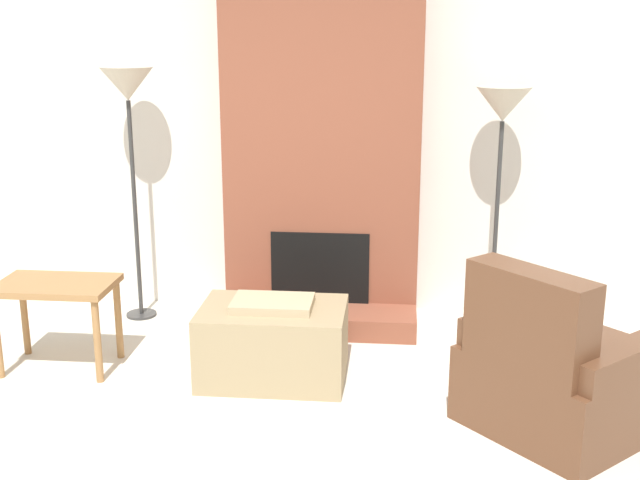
{
  "coord_description": "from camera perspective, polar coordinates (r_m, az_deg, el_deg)",
  "views": [
    {
      "loc": [
        0.52,
        -2.98,
        2.06
      ],
      "look_at": [
        0.0,
        2.35,
        0.6
      ],
      "focal_mm": 45.0,
      "sensor_mm": 36.0,
      "label": 1
    }
  ],
  "objects": [
    {
      "name": "fireplace",
      "position": [
        5.56,
        0.14,
        6.53
      ],
      "size": [
        1.35,
        0.7,
        2.6
      ],
      "color": "brown",
      "rests_on": "ground_plane"
    },
    {
      "name": "armchair",
      "position": [
        4.39,
        16.63,
        -9.39
      ],
      "size": [
        1.23,
        1.23,
        0.91
      ],
      "rotation": [
        0.0,
        0.0,
        2.32
      ],
      "color": "brown",
      "rests_on": "ground_plane"
    },
    {
      "name": "wall_back",
      "position": [
        5.76,
        0.35,
        7.64
      ],
      "size": [
        6.95,
        0.06,
        2.6
      ],
      "primitive_type": "cube",
      "color": "silver",
      "rests_on": "ground_plane"
    },
    {
      "name": "ottoman",
      "position": [
        4.8,
        -3.35,
        -7.23
      ],
      "size": [
        0.85,
        0.58,
        0.5
      ],
      "color": "#998460",
      "rests_on": "ground_plane"
    },
    {
      "name": "side_table",
      "position": [
        5.1,
        -18.23,
        -3.79
      ],
      "size": [
        0.7,
        0.44,
        0.55
      ],
      "color": "#9E7042",
      "rests_on": "ground_plane"
    },
    {
      "name": "floor_lamp_left",
      "position": [
        5.65,
        -13.5,
        9.91
      ],
      "size": [
        0.36,
        0.36,
        1.77
      ],
      "color": "#333333",
      "rests_on": "ground_plane"
    },
    {
      "name": "floor_lamp_right",
      "position": [
        5.4,
        12.85,
        8.61
      ],
      "size": [
        0.36,
        0.36,
        1.66
      ],
      "color": "#333333",
      "rests_on": "ground_plane"
    }
  ]
}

